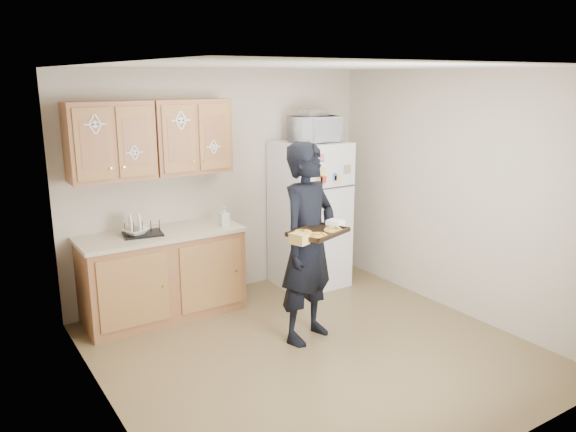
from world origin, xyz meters
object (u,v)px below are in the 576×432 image
(refrigerator, at_px, (310,215))
(person, at_px, (308,244))
(microwave, at_px, (315,129))
(baking_tray, at_px, (318,233))
(dish_rack, at_px, (142,228))

(refrigerator, height_order, person, person)
(microwave, bearing_deg, refrigerator, 120.60)
(baking_tray, height_order, microwave, microwave)
(refrigerator, bearing_deg, dish_rack, 178.66)
(person, bearing_deg, dish_rack, 113.83)
(dish_rack, bearing_deg, microwave, -2.75)
(person, relative_size, baking_tray, 3.88)
(dish_rack, bearing_deg, refrigerator, -1.34)
(person, distance_m, microwave, 1.69)
(refrigerator, xyz_separation_m, person, (-0.84, -1.18, 0.08))
(person, bearing_deg, microwave, 33.15)
(refrigerator, height_order, microwave, microwave)
(refrigerator, height_order, dish_rack, refrigerator)
(person, xyz_separation_m, baking_tray, (-0.10, -0.28, 0.19))
(baking_tray, xyz_separation_m, dish_rack, (-1.04, 1.51, -0.14))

